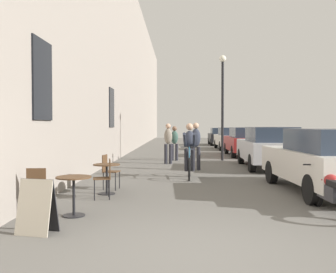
# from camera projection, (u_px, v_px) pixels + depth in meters

# --- Properties ---
(ground_plane) EXTENTS (88.00, 88.00, 0.00)m
(ground_plane) POSITION_uv_depth(u_px,v_px,m) (202.00, 253.00, 4.85)
(ground_plane) COLOR #5B5954
(building_facade_left) EXTENTS (0.54, 68.00, 10.78)m
(building_facade_left) POSITION_uv_depth(u_px,v_px,m) (115.00, 50.00, 18.76)
(building_facade_left) COLOR gray
(building_facade_left) RESTS_ON ground_plane
(cafe_table_near) EXTENTS (0.64, 0.64, 0.72)m
(cafe_table_near) POSITION_uv_depth(u_px,v_px,m) (74.00, 187.00, 6.81)
(cafe_table_near) COLOR black
(cafe_table_near) RESTS_ON ground_plane
(cafe_chair_near_toward_street) EXTENTS (0.41, 0.41, 0.89)m
(cafe_chair_near_toward_street) POSITION_uv_depth(u_px,v_px,m) (38.00, 188.00, 6.75)
(cafe_chair_near_toward_street) COLOR black
(cafe_chair_near_toward_street) RESTS_ON ground_plane
(cafe_table_mid) EXTENTS (0.64, 0.64, 0.72)m
(cafe_table_mid) POSITION_uv_depth(u_px,v_px,m) (107.00, 172.00, 8.98)
(cafe_table_mid) COLOR black
(cafe_table_mid) RESTS_ON ground_plane
(cafe_chair_mid_toward_street) EXTENTS (0.44, 0.44, 0.89)m
(cafe_chair_mid_toward_street) POSITION_uv_depth(u_px,v_px,m) (109.00, 169.00, 9.65)
(cafe_chair_mid_toward_street) COLOR black
(cafe_chair_mid_toward_street) RESTS_ON ground_plane
(cafe_chair_mid_toward_wall) EXTENTS (0.45, 0.45, 0.89)m
(cafe_chair_mid_toward_wall) POSITION_uv_depth(u_px,v_px,m) (105.00, 176.00, 8.41)
(cafe_chair_mid_toward_wall) COLOR black
(cafe_chair_mid_toward_wall) RESTS_ON ground_plane
(sandwich_board_sign) EXTENTS (0.62, 0.48, 0.84)m
(sandwich_board_sign) POSITION_uv_depth(u_px,v_px,m) (37.00, 206.00, 5.71)
(sandwich_board_sign) COLOR black
(sandwich_board_sign) RESTS_ON ground_plane
(cyclist_on_bicycle) EXTENTS (0.52, 1.76, 1.74)m
(cyclist_on_bicycle) POSITION_uv_depth(u_px,v_px,m) (189.00, 152.00, 11.77)
(cyclist_on_bicycle) COLOR black
(cyclist_on_bicycle) RESTS_ON ground_plane
(pedestrian_near) EXTENTS (0.34, 0.25, 1.74)m
(pedestrian_near) POSITION_uv_depth(u_px,v_px,m) (196.00, 143.00, 13.73)
(pedestrian_near) COLOR #26262D
(pedestrian_near) RESTS_ON ground_plane
(pedestrian_mid) EXTENTS (0.35, 0.26, 1.72)m
(pedestrian_mid) POSITION_uv_depth(u_px,v_px,m) (168.00, 141.00, 16.01)
(pedestrian_mid) COLOR #26262D
(pedestrian_mid) RESTS_ON ground_plane
(pedestrian_far) EXTENTS (0.34, 0.24, 1.60)m
(pedestrian_far) POSITION_uv_depth(u_px,v_px,m) (174.00, 141.00, 17.52)
(pedestrian_far) COLOR #26262D
(pedestrian_far) RESTS_ON ground_plane
(street_lamp) EXTENTS (0.32, 0.32, 4.90)m
(street_lamp) POSITION_uv_depth(u_px,v_px,m) (223.00, 94.00, 17.49)
(street_lamp) COLOR black
(street_lamp) RESTS_ON ground_plane
(parked_car_nearest) EXTENTS (1.99, 4.46, 1.57)m
(parked_car_nearest) POSITION_uv_depth(u_px,v_px,m) (325.00, 160.00, 9.10)
(parked_car_nearest) COLOR beige
(parked_car_nearest) RESTS_ON ground_plane
(parked_car_second) EXTENTS (2.00, 4.50, 1.58)m
(parked_car_second) POSITION_uv_depth(u_px,v_px,m) (268.00, 147.00, 14.43)
(parked_car_second) COLOR #B7B7BC
(parked_car_second) RESTS_ON ground_plane
(parked_car_third) EXTENTS (1.85, 4.33, 1.54)m
(parked_car_third) POSITION_uv_depth(u_px,v_px,m) (245.00, 141.00, 20.07)
(parked_car_third) COLOR maroon
(parked_car_third) RESTS_ON ground_plane
(parked_car_fourth) EXTENTS (1.82, 4.22, 1.49)m
(parked_car_fourth) POSITION_uv_depth(u_px,v_px,m) (230.00, 138.00, 25.46)
(parked_car_fourth) COLOR beige
(parked_car_fourth) RESTS_ON ground_plane
(parked_car_fifth) EXTENTS (1.76, 4.05, 1.43)m
(parked_car_fifth) POSITION_uv_depth(u_px,v_px,m) (220.00, 136.00, 31.05)
(parked_car_fifth) COLOR black
(parked_car_fifth) RESTS_ON ground_plane
(parked_motorcycle) EXTENTS (0.62, 2.15, 0.92)m
(parked_motorcycle) POSITION_uv_depth(u_px,v_px,m) (331.00, 192.00, 7.00)
(parked_motorcycle) COLOR black
(parked_motorcycle) RESTS_ON ground_plane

